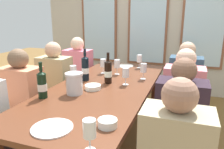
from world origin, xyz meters
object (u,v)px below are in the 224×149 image
tasting_bowl_1 (108,123)px  seated_person_2 (56,89)px  dining_table (103,93)px  white_plate_1 (52,128)px  wine_glass_4 (90,130)px  seated_person_0 (79,77)px  seated_person_1 (184,89)px  wine_glass_3 (143,68)px  tasting_bowl_0 (93,87)px  seated_person_3 (182,106)px  wine_glass_5 (126,73)px  wine_bottle_1 (85,68)px  wine_bottle_2 (108,72)px  metal_pitcher (74,83)px  wine_glass_0 (103,63)px  wine_glass_2 (117,64)px  wine_glass_6 (139,59)px  seated_person_4 (24,107)px  seated_person_5 (179,129)px  white_plate_0 (125,66)px  wine_glass_1 (73,71)px  wine_bottle_0 (42,85)px

tasting_bowl_1 → seated_person_2: (-1.07, 1.02, -0.24)m
dining_table → white_plate_1: (0.02, -0.89, 0.08)m
wine_glass_4 → seated_person_0: size_ratio=0.16×
seated_person_1 → wine_glass_3: bearing=-132.9°
dining_table → tasting_bowl_0: tasting_bowl_0 is taller
wine_glass_4 → seated_person_3: 1.37m
dining_table → wine_glass_5: bearing=28.6°
seated_person_0 → wine_glass_5: bearing=-38.8°
seated_person_2 → wine_bottle_1: bearing=-17.8°
seated_person_2 → wine_glass_3: bearing=4.8°
wine_bottle_2 → wine_glass_3: (0.31, 0.26, 0.00)m
tasting_bowl_1 → seated_person_0: bearing=123.7°
metal_pitcher → wine_glass_0: metal_pitcher is taller
seated_person_1 → seated_person_3: bearing=-90.0°
wine_bottle_2 → wine_bottle_1: bearing=178.2°
white_plate_1 → wine_glass_5: 1.01m
wine_bottle_1 → wine_bottle_2: size_ratio=1.07×
wine_bottle_1 → wine_glass_2: bearing=55.0°
wine_glass_0 → seated_person_2: size_ratio=0.16×
wine_glass_6 → seated_person_4: bearing=-128.4°
wine_glass_2 → seated_person_2: 0.83m
wine_glass_4 → seated_person_0: seated_person_0 is taller
wine_glass_0 → seated_person_5: seated_person_5 is taller
wine_glass_4 → wine_glass_6: bearing=95.3°
dining_table → seated_person_2: (-0.74, 0.27, -0.14)m
wine_glass_6 → wine_glass_4: bearing=-84.7°
white_plate_0 → seated_person_1: seated_person_1 is taller
wine_glass_1 → white_plate_0: bearing=71.3°
metal_pitcher → wine_glass_5: 0.53m
seated_person_0 → seated_person_3: same height
wine_glass_3 → wine_glass_6: (-0.16, 0.49, -0.00)m
seated_person_0 → white_plate_0: bearing=2.1°
white_plate_0 → wine_bottle_0: bearing=-103.1°
wine_bottle_0 → wine_bottle_1: (0.11, 0.58, 0.02)m
wine_bottle_0 → wine_bottle_2: size_ratio=0.97×
wine_glass_5 → seated_person_4: seated_person_4 is taller
tasting_bowl_0 → seated_person_2: seated_person_2 is taller
dining_table → wine_glass_4: (0.33, -1.01, 0.19)m
wine_bottle_1 → wine_glass_6: bearing=61.0°
wine_glass_6 → dining_table: bearing=-100.8°
wine_glass_4 → seated_person_4: size_ratio=0.16×
wine_bottle_0 → seated_person_2: 0.89m
seated_person_4 → seated_person_5: (1.49, 0.06, 0.00)m
white_plate_0 → white_plate_1: same height
wine_glass_0 → seated_person_2: (-0.56, -0.17, -0.34)m
wine_bottle_0 → wine_glass_2: 0.98m
seated_person_5 → wine_bottle_0: bearing=-167.6°
wine_glass_3 → seated_person_2: bearing=-175.2°
wine_glass_1 → wine_glass_5: bearing=9.7°
wine_glass_0 → wine_glass_2: (0.17, 0.01, 0.00)m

